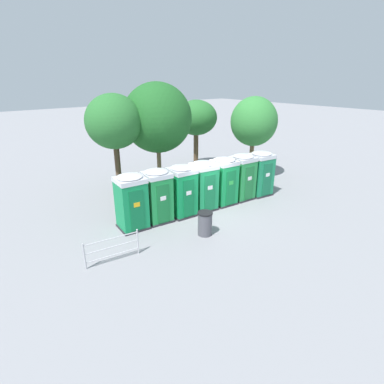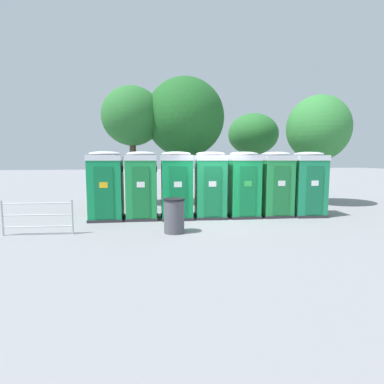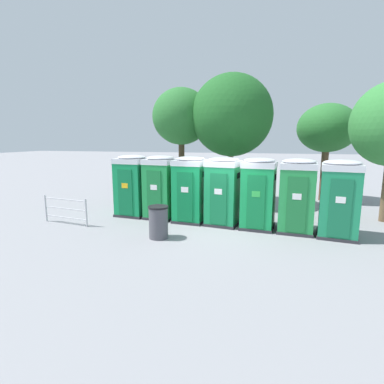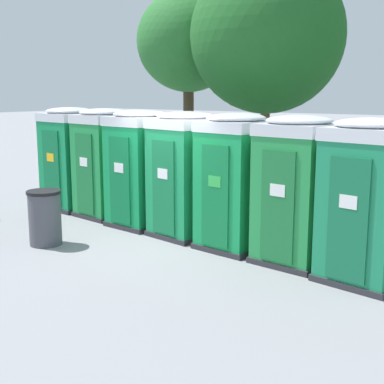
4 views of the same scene
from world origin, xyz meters
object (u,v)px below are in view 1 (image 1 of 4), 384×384
portapotty_2 (182,191)px  portapotty_5 (242,177)px  event_barrier (112,248)px  street_tree_1 (114,122)px  portapotty_3 (204,185)px  trash_can (205,223)px  street_tree_3 (196,118)px  street_tree_0 (157,118)px  portapotty_0 (131,202)px  portapotty_6 (260,173)px  portapotty_4 (224,181)px  street_tree_2 (254,122)px  portapotty_1 (157,196)px

portapotty_2 → portapotty_5: size_ratio=1.00×
event_barrier → street_tree_1: bearing=60.8°
portapotty_3 → trash_can: bearing=-129.9°
portapotty_3 → street_tree_1: street_tree_1 is taller
street_tree_3 → street_tree_0: bearing=-155.3°
portapotty_2 → portapotty_0: bearing=172.9°
portapotty_3 → street_tree_0: street_tree_0 is taller
portapotty_6 → street_tree_3: 6.84m
portapotty_3 → portapotty_5: 2.60m
portapotty_3 → event_barrier: 5.99m
portapotty_3 → street_tree_1: (-2.77, 3.89, 2.99)m
portapotty_0 → street_tree_0: size_ratio=0.41×
street_tree_0 → portapotty_6: bearing=-46.1°
trash_can → event_barrier: bearing=170.8°
street_tree_0 → trash_can: bearing=-104.8°
portapotty_0 → event_barrier: portapotty_0 is taller
portapotty_2 → portapotty_4: same height
street_tree_0 → portapotty_0: bearing=-137.8°
portapotty_3 → street_tree_3: bearing=53.2°
street_tree_2 → trash_can: 9.38m
portapotty_4 → street_tree_0: bearing=111.2°
portapotty_0 → street_tree_0: bearing=42.2°
portapotty_1 → street_tree_2: 9.11m
portapotty_3 → portapotty_5: bearing=-6.1°
street_tree_0 → event_barrier: 8.48m
event_barrier → portapotty_6: bearing=5.7°
street_tree_2 → portapotty_2: bearing=-165.5°
portapotty_0 → street_tree_1: street_tree_1 is taller
portapotty_1 → event_barrier: 3.72m
portapotty_1 → portapotty_3: (2.58, -0.32, -0.00)m
street_tree_3 → trash_can: street_tree_3 is taller
street_tree_3 → portapotty_3: bearing=-126.8°
portapotty_0 → portapotty_2: 2.60m
portapotty_1 → portapotty_5: same height
portapotty_3 → event_barrier: bearing=-165.7°
portapotty_3 → portapotty_5: (2.59, -0.28, -0.00)m
portapotty_0 → trash_can: (2.11, -2.55, -0.75)m
portapotty_4 → portapotty_2: bearing=174.3°
trash_can → portapotty_0: bearing=129.7°
portapotty_2 → portapotty_5: same height
portapotty_2 → street_tree_0: street_tree_0 is taller
portapotty_0 → portapotty_4: same height
portapotty_0 → portapotty_1: same height
portapotty_1 → event_barrier: bearing=-150.6°
portapotty_4 → street_tree_3: 7.19m
portapotty_0 → street_tree_3: (8.27, 5.45, 2.42)m
street_tree_1 → street_tree_3: size_ratio=1.15×
portapotty_3 → trash_can: portapotty_3 is taller
portapotty_6 → portapotty_2: bearing=173.3°
street_tree_1 → event_barrier: (-2.99, -5.36, -3.70)m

